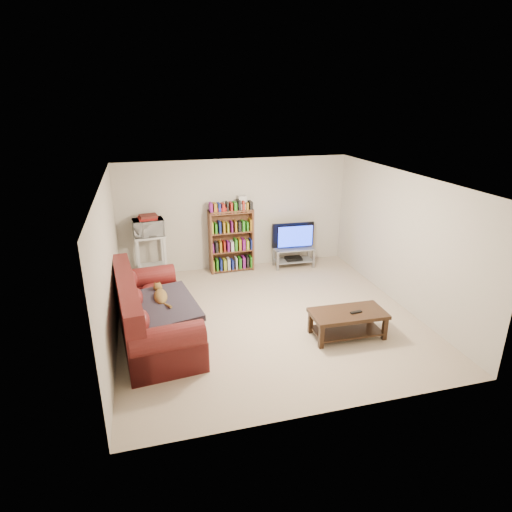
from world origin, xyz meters
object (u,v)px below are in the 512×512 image
object	(u,v)px
coffee_table	(348,319)
bookshelf	(231,240)
sofa	(150,317)
tv_stand	(294,254)

from	to	relation	value
coffee_table	bookshelf	bearing A→B (deg)	112.08
sofa	bookshelf	distance (m)	3.07
coffee_table	bookshelf	size ratio (longest dim) A/B	0.87
coffee_table	tv_stand	world-z (taller)	tv_stand
bookshelf	sofa	bearing A→B (deg)	-127.87
coffee_table	tv_stand	bearing A→B (deg)	87.98
tv_stand	bookshelf	xyz separation A→B (m)	(-1.39, 0.14, 0.40)
sofa	tv_stand	size ratio (longest dim) A/B	2.81
tv_stand	coffee_table	bearing A→B (deg)	-91.22
coffee_table	tv_stand	distance (m)	3.07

